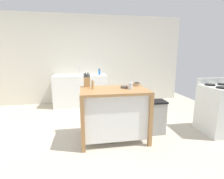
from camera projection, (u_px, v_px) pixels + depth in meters
name	position (u px, v px, depth m)	size (l,w,h in m)	color
ground_plane	(101.00, 136.00, 3.02)	(6.52, 6.52, 0.00)	#BCB29E
wall_back	(92.00, 60.00, 5.02)	(5.52, 0.10, 2.60)	beige
kitchen_island	(114.00, 111.00, 2.84)	(1.12, 0.73, 0.90)	#9E7042
knife_block	(87.00, 82.00, 2.92)	(0.11, 0.09, 0.25)	#AD7F4C
bowl_ceramic_small	(137.00, 84.00, 3.05)	(0.14, 0.14, 0.05)	tan
bowl_stoneware_deep	(124.00, 87.00, 2.83)	(0.13, 0.13, 0.04)	#564C47
drinking_cup	(130.00, 86.00, 2.75)	(0.07, 0.07, 0.11)	silver
pepper_grinder	(93.00, 84.00, 2.74)	(0.04, 0.04, 0.16)	tan
trash_bin	(155.00, 117.00, 3.09)	(0.36, 0.28, 0.63)	gray
sink_counter	(81.00, 90.00, 4.79)	(1.49, 0.60, 0.89)	silver
sink_faucet	(80.00, 71.00, 4.81)	(0.02, 0.02, 0.22)	#B7BCC1
bottle_spray_cleaner	(99.00, 72.00, 4.69)	(0.06, 0.06, 0.18)	blue
stove	(219.00, 109.00, 3.09)	(0.60, 0.60, 1.01)	silver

